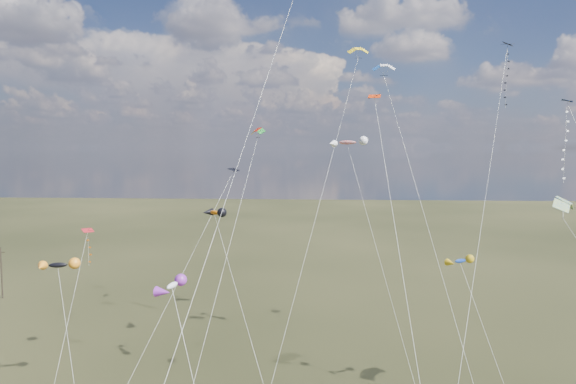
# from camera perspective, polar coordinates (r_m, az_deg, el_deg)

# --- Properties ---
(utility_pole_far) EXTENTS (1.40, 0.20, 8.00)m
(utility_pole_far) POSITION_cam_1_polar(r_m,az_deg,el_deg) (91.35, -29.23, -7.79)
(utility_pole_far) COLOR black
(utility_pole_far) RESTS_ON ground
(diamond_black_high) EXTENTS (12.84, 26.83, 33.84)m
(diamond_black_high) POSITION_cam_1_polar(r_m,az_deg,el_deg) (55.52, 22.87, 10.25)
(diamond_black_high) COLOR black
(diamond_black_high) RESTS_ON ground
(diamond_navy_tall) EXTENTS (9.93, 37.92, 43.71)m
(diamond_navy_tall) POSITION_cam_1_polar(r_m,az_deg,el_deg) (52.85, 1.08, 20.16)
(diamond_navy_tall) COLOR #0E164B
(diamond_navy_tall) RESTS_ON ground
(diamond_black_mid) EXTENTS (9.27, 14.45, 21.10)m
(diamond_black_mid) POSITION_cam_1_polar(r_m,az_deg,el_deg) (51.33, -8.96, -3.42)
(diamond_black_mid) COLOR black
(diamond_black_mid) RESTS_ON ground
(diamond_red_low) EXTENTS (1.83, 11.91, 14.85)m
(diamond_red_low) POSITION_cam_1_polar(r_m,az_deg,el_deg) (57.00, -21.49, -6.40)
(diamond_red_low) COLOR #AB1820
(diamond_red_low) RESTS_ON ground
(diamond_navy_right) EXTENTS (2.75, 19.99, 26.82)m
(diamond_navy_right) POSITION_cam_1_polar(r_m,az_deg,el_deg) (42.92, 29.09, 3.36)
(diamond_navy_right) COLOR #0A1A4F
(diamond_navy_right) RESTS_ON ground
(diamond_orange_center) EXTENTS (3.52, 15.74, 27.26)m
(diamond_orange_center) POSITION_cam_1_polar(r_m,az_deg,el_deg) (35.79, 11.42, -1.15)
(diamond_orange_center) COLOR red
(diamond_orange_center) RESTS_ON ground
(parafoil_yellow) EXTENTS (10.24, 19.12, 34.73)m
(parafoil_yellow) POSITION_cam_1_polar(r_m,az_deg,el_deg) (59.29, 7.75, 15.28)
(parafoil_yellow) COLOR yellow
(parafoil_yellow) RESTS_ON ground
(parafoil_blue_white) EXTENTS (7.73, 18.04, 31.81)m
(parafoil_blue_white) POSITION_cam_1_polar(r_m,az_deg,el_deg) (52.50, 10.69, 13.42)
(parafoil_blue_white) COLOR #1A58B3
(parafoil_blue_white) RESTS_ON ground
(parafoil_striped) EXTENTS (8.73, 15.09, 19.83)m
(parafoil_striped) POSITION_cam_1_polar(r_m,az_deg,el_deg) (46.32, 28.33, -0.86)
(parafoil_striped) COLOR yellow
(parafoil_striped) RESTS_ON ground
(parafoil_tricolor) EXTENTS (5.08, 19.90, 25.52)m
(parafoil_tricolor) POSITION_cam_1_polar(r_m,az_deg,el_deg) (51.96, -3.47, 6.62)
(parafoil_tricolor) COLOR yellow
(parafoil_tricolor) RESTS_ON ground
(novelty_black_orange) EXTENTS (6.30, 6.87, 13.12)m
(novelty_black_orange) POSITION_cam_1_polar(r_m,az_deg,el_deg) (51.68, -24.20, -7.44)
(novelty_black_orange) COLOR black
(novelty_black_orange) RESTS_ON ground
(novelty_orange_black) EXTENTS (8.30, 10.24, 17.67)m
(novelty_orange_black) POSITION_cam_1_polar(r_m,az_deg,el_deg) (48.56, -8.14, -2.35)
(novelty_orange_black) COLOR #BE5805
(novelty_orange_black) RESTS_ON ground
(novelty_white_purple) EXTENTS (6.39, 8.51, 15.47)m
(novelty_white_purple) POSITION_cam_1_polar(r_m,az_deg,el_deg) (31.61, -12.71, -10.26)
(novelty_white_purple) COLOR silver
(novelty_white_purple) RESTS_ON ground
(novelty_redwhite_stripe) EXTENTS (8.42, 12.61, 24.35)m
(novelty_redwhite_stripe) POSITION_cam_1_polar(r_m,az_deg,el_deg) (56.18, 6.64, 5.42)
(novelty_redwhite_stripe) COLOR red
(novelty_redwhite_stripe) RESTS_ON ground
(novelty_blue_yellow) EXTENTS (4.70, 9.54, 13.77)m
(novelty_blue_yellow) POSITION_cam_1_polar(r_m,az_deg,el_deg) (47.67, 18.64, -7.35)
(novelty_blue_yellow) COLOR #143AB1
(novelty_blue_yellow) RESTS_ON ground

